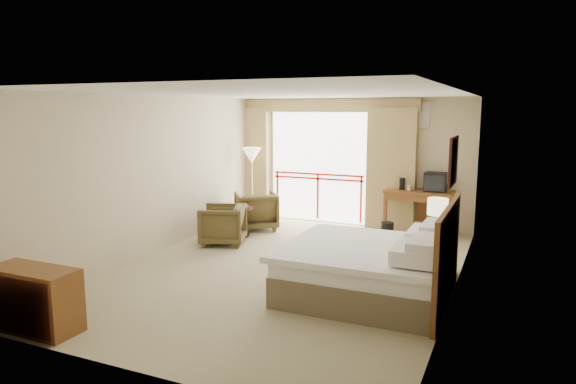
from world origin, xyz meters
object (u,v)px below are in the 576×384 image
at_px(side_table, 240,216).
at_px(floor_lamp, 252,158).
at_px(bed, 371,268).
at_px(wastebasket, 387,230).
at_px(armchair_far, 256,229).
at_px(nightstand, 435,254).
at_px(armchair_near, 223,244).
at_px(tv, 435,182).
at_px(desk, 420,200).
at_px(dresser, 34,299).
at_px(table_lamp, 438,207).

xyz_separation_m(side_table, floor_lamp, (-0.38, 1.24, 1.01)).
distance_m(bed, wastebasket, 3.17).
relative_size(bed, armchair_far, 2.50).
bearing_deg(wastebasket, nightstand, -57.24).
bearing_deg(armchair_near, bed, 45.02).
relative_size(nightstand, armchair_near, 0.74).
bearing_deg(armchair_near, tv, 103.56).
bearing_deg(side_table, nightstand, -11.62).
distance_m(bed, nightstand, 1.47).
distance_m(desk, dresser, 7.19).
xyz_separation_m(bed, desk, (-0.04, 3.85, 0.30)).
xyz_separation_m(tv, armchair_far, (-3.45, -0.98, -1.06)).
bearing_deg(tv, nightstand, -97.92).
height_order(table_lamp, armchair_near, table_lamp).
bearing_deg(nightstand, bed, -117.77).
xyz_separation_m(armchair_far, dresser, (0.00, -5.42, 0.36)).
height_order(table_lamp, side_table, table_lamp).
height_order(nightstand, wastebasket, nightstand).
xyz_separation_m(nightstand, armchair_near, (-3.84, 0.16, -0.30)).
height_order(desk, tv, tv).
xyz_separation_m(wastebasket, side_table, (-2.68, -1.01, 0.24)).
bearing_deg(floor_lamp, table_lamp, -25.16).
height_order(tv, wastebasket, tv).
height_order(table_lamp, wastebasket, table_lamp).
bearing_deg(side_table, bed, -33.50).
height_order(table_lamp, floor_lamp, floor_lamp).
bearing_deg(floor_lamp, armchair_near, -78.69).
bearing_deg(armchair_far, desk, 162.32).
bearing_deg(armchair_near, table_lamp, 68.30).
height_order(bed, tv, tv).
height_order(armchair_far, dresser, dresser).
bearing_deg(dresser, table_lamp, 42.55).
bearing_deg(table_lamp, bed, -115.00).
relative_size(nightstand, dresser, 0.55).
bearing_deg(tv, bed, -110.63).
relative_size(table_lamp, armchair_far, 0.63).
xyz_separation_m(wastebasket, floor_lamp, (-3.06, 0.23, 1.26)).
relative_size(bed, dresser, 1.97).
height_order(table_lamp, desk, table_lamp).
height_order(nightstand, floor_lamp, floor_lamp).
bearing_deg(floor_lamp, dresser, -86.32).
bearing_deg(floor_lamp, side_table, -73.06).
height_order(nightstand, table_lamp, table_lamp).
xyz_separation_m(armchair_far, armchair_near, (-0.01, -1.33, 0.00)).
relative_size(desk, tv, 3.17).
xyz_separation_m(tv, floor_lamp, (-3.83, -0.43, 0.36)).
relative_size(desk, wastebasket, 4.19).
relative_size(bed, side_table, 3.61).
bearing_deg(dresser, floor_lamp, 90.07).
distance_m(wastebasket, dresser, 6.32).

